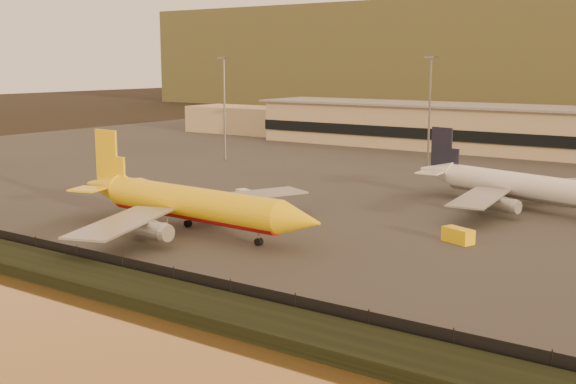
% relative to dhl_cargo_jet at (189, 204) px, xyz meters
% --- Properties ---
extents(ground, '(900.00, 900.00, 0.00)m').
position_rel_dhl_cargo_jet_xyz_m(ground, '(14.49, -7.49, -4.31)').
color(ground, black).
rests_on(ground, ground).
extents(embankment, '(320.00, 7.00, 1.40)m').
position_rel_dhl_cargo_jet_xyz_m(embankment, '(14.49, -24.49, -3.61)').
color(embankment, black).
rests_on(embankment, ground).
extents(tarmac, '(320.00, 220.00, 0.20)m').
position_rel_dhl_cargo_jet_xyz_m(tarmac, '(14.49, 87.51, -4.21)').
color(tarmac, '#2D2D2D').
rests_on(tarmac, ground).
extents(perimeter_fence, '(300.00, 0.05, 2.20)m').
position_rel_dhl_cargo_jet_xyz_m(perimeter_fence, '(14.49, -20.49, -3.01)').
color(perimeter_fence, black).
rests_on(perimeter_fence, tarmac).
extents(terminal_building, '(202.00, 25.00, 12.60)m').
position_rel_dhl_cargo_jet_xyz_m(terminal_building, '(-0.04, 118.06, 1.94)').
color(terminal_building, tan).
rests_on(terminal_building, tarmac).
extents(apron_light_masts, '(152.20, 12.20, 25.40)m').
position_rel_dhl_cargo_jet_xyz_m(apron_light_masts, '(29.49, 67.51, 11.40)').
color(apron_light_masts, slate).
rests_on(apron_light_masts, tarmac).
extents(dhl_cargo_jet, '(46.01, 45.08, 13.75)m').
position_rel_dhl_cargo_jet_xyz_m(dhl_cargo_jet, '(0.00, 0.00, 0.00)').
color(dhl_cargo_jet, yellow).
rests_on(dhl_cargo_jet, tarmac).
extents(white_narrowbody_jet, '(42.63, 40.69, 12.45)m').
position_rel_dhl_cargo_jet_xyz_m(white_narrowbody_jet, '(33.98, 44.23, -0.39)').
color(white_narrowbody_jet, white).
rests_on(white_narrowbody_jet, tarmac).
extents(gse_vehicle_yellow, '(4.84, 3.48, 1.99)m').
position_rel_dhl_cargo_jet_xyz_m(gse_vehicle_yellow, '(34.19, 16.22, -3.11)').
color(gse_vehicle_yellow, yellow).
rests_on(gse_vehicle_yellow, tarmac).
extents(gse_vehicle_white, '(4.60, 3.48, 1.89)m').
position_rel_dhl_cargo_jet_xyz_m(gse_vehicle_white, '(-8.12, 23.30, -3.16)').
color(gse_vehicle_white, white).
rests_on(gse_vehicle_white, tarmac).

